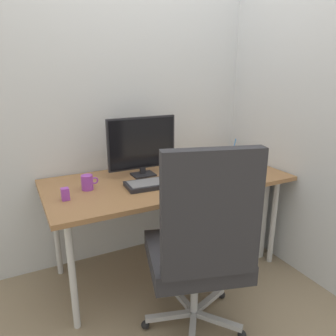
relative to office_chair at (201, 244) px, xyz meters
name	(u,v)px	position (x,y,z in m)	size (l,w,h in m)	color
ground_plane	(168,267)	(0.14, 0.66, -0.58)	(8.00, 8.00, 0.00)	gray
wall_back	(143,75)	(0.14, 1.07, 0.82)	(3.12, 0.04, 2.80)	silver
wall_side_right	(292,75)	(1.01, 0.45, 0.82)	(0.04, 2.22, 2.80)	silver
desk	(168,185)	(0.14, 0.66, 0.09)	(1.67, 0.77, 0.71)	#996B42
office_chair	(201,244)	(0.00, 0.00, 0.00)	(0.63, 0.64, 1.12)	black
filing_cabinet	(227,214)	(0.69, 0.68, -0.26)	(0.38, 0.51, 0.63)	silver
monitor	(142,145)	(0.01, 0.81, 0.36)	(0.50, 0.13, 0.42)	black
keyboard	(160,183)	(0.04, 0.56, 0.15)	(0.47, 0.20, 0.03)	black
mouse	(202,173)	(0.38, 0.60, 0.16)	(0.05, 0.09, 0.04)	slate
pen_holder	(233,153)	(0.86, 0.86, 0.19)	(0.09, 0.09, 0.18)	#9EA0A5
notebook	(241,167)	(0.76, 0.62, 0.14)	(0.13, 0.19, 0.02)	beige
coffee_mug	(87,182)	(-0.41, 0.69, 0.18)	(0.11, 0.07, 0.09)	purple
desk_clamp_accessory	(65,194)	(-0.56, 0.58, 0.17)	(0.04, 0.04, 0.07)	purple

